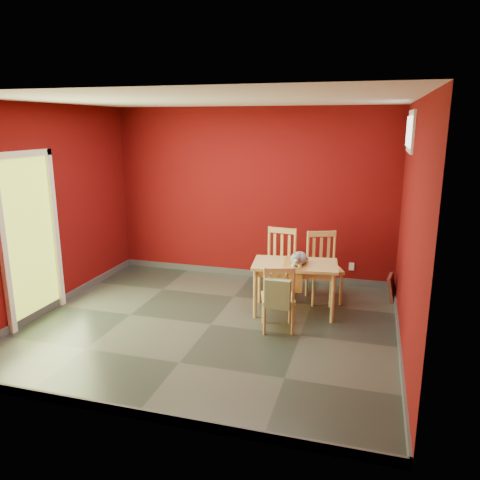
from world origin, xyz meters
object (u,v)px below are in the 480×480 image
(dining_table, at_px, (295,269))
(chair_far_left, at_px, (278,263))
(tote_bag, at_px, (278,294))
(chair_near, at_px, (278,297))
(picture_frame, at_px, (392,288))
(chair_far_right, at_px, (323,266))
(cat, at_px, (299,256))

(dining_table, relative_size, chair_far_left, 1.17)
(dining_table, bearing_deg, tote_bag, -94.40)
(chair_near, bearing_deg, dining_table, 80.97)
(dining_table, xyz_separation_m, picture_frame, (1.26, 0.84, -0.42))
(chair_far_right, xyz_separation_m, chair_near, (-0.41, -1.19, -0.07))
(picture_frame, bearing_deg, chair_far_right, -164.69)
(chair_near, bearing_deg, cat, 75.95)
(dining_table, bearing_deg, chair_far_right, 61.86)
(chair_far_right, xyz_separation_m, picture_frame, (0.95, 0.26, -0.32))
(chair_near, height_order, picture_frame, chair_near)
(chair_far_left, bearing_deg, chair_near, -78.63)
(chair_far_left, bearing_deg, chair_far_right, 3.65)
(dining_table, distance_m, chair_near, 0.64)
(chair_near, bearing_deg, chair_far_right, 71.13)
(chair_far_left, relative_size, chair_far_right, 1.02)
(dining_table, distance_m, picture_frame, 1.57)
(picture_frame, bearing_deg, tote_bag, -128.71)
(cat, distance_m, picture_frame, 1.61)
(chair_far_right, height_order, cat, chair_far_right)
(dining_table, xyz_separation_m, cat, (0.05, -0.03, 0.19))
(chair_far_left, bearing_deg, tote_bag, -78.89)
(tote_bag, bearing_deg, chair_near, 99.66)
(chair_far_left, height_order, picture_frame, chair_far_left)
(chair_far_right, bearing_deg, chair_far_left, -176.35)
(cat, relative_size, picture_frame, 1.18)
(dining_table, height_order, picture_frame, dining_table)
(cat, xyz_separation_m, picture_frame, (1.21, 0.86, -0.61))
(picture_frame, bearing_deg, dining_table, -146.37)
(chair_far_left, xyz_separation_m, chair_far_right, (0.64, 0.04, -0.01))
(dining_table, relative_size, cat, 2.66)
(tote_bag, distance_m, picture_frame, 2.14)
(chair_far_left, distance_m, cat, 0.73)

